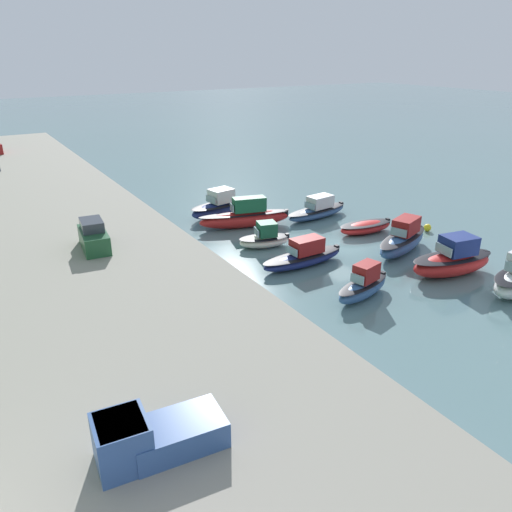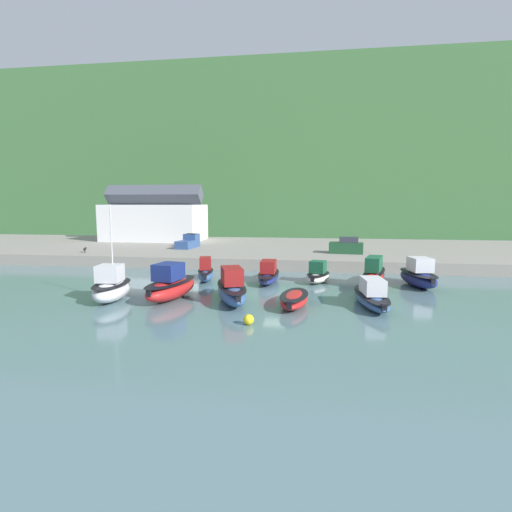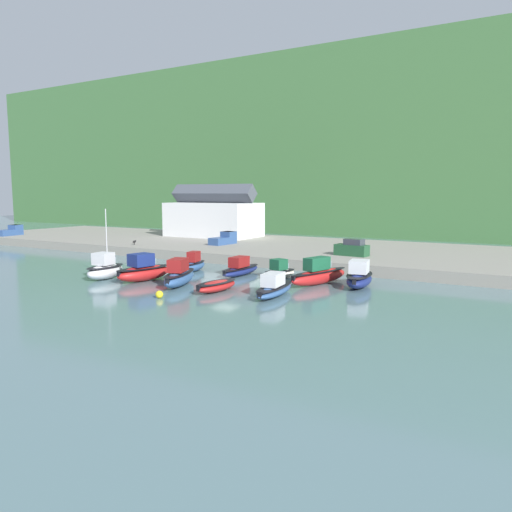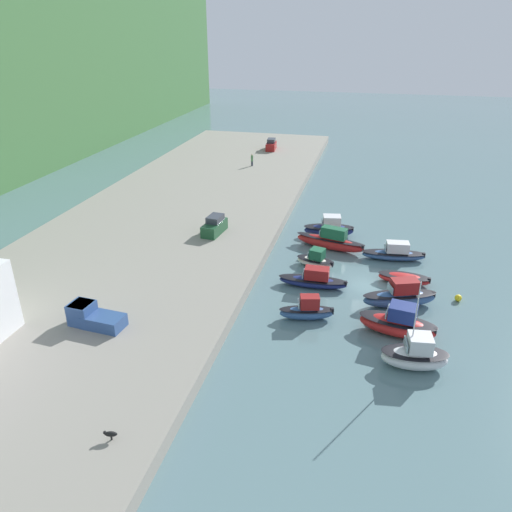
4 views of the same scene
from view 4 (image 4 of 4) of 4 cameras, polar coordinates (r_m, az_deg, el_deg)
The scene contains 18 objects.
ground_plane at distance 52.73m, azimuth 12.45°, elevation -3.33°, with size 320.00×320.00×0.00m, color slate.
quay_promenade at distance 58.36m, azimuth -13.74°, elevation 0.13°, with size 136.21×29.37×1.30m.
moored_boat_0 at distance 45.81m, azimuth 5.87°, elevation -6.23°, with size 2.64×5.21×2.35m.
moored_boat_1 at distance 51.32m, azimuth 6.62°, elevation -2.74°, with size 2.01×7.11×2.14m.
moored_boat_2 at distance 55.62m, azimuth 6.83°, elevation -0.47°, with size 3.00×4.64×2.12m.
moored_boat_3 at distance 60.02m, azimuth 8.54°, elevation 1.70°, with size 3.86×8.75×2.80m.
moored_boat_4 at distance 63.81m, azimuth 8.38°, elevation 3.12°, with size 3.39×6.61×2.71m.
moored_boat_5 at distance 41.48m, azimuth 17.73°, elevation -10.77°, with size 3.05×5.45×7.54m.
moored_boat_6 at distance 45.03m, azimuth 15.94°, elevation -7.43°, with size 3.55×6.97×2.92m.
moored_boat_7 at distance 49.42m, azimuth 16.16°, elevation -4.46°, with size 4.35×7.44×2.77m.
moored_boat_8 at distance 53.98m, azimuth 16.58°, elevation -2.47°, with size 2.44×5.46×1.01m.
moored_boat_9 at distance 58.97m, azimuth 15.53°, elevation 0.30°, with size 2.84×7.38×2.14m.
parked_car_0 at distance 103.34m, azimuth 1.75°, elevation 12.56°, with size 4.35×2.19×2.16m.
parked_car_1 at distance 60.85m, azimuth -4.76°, elevation 3.44°, with size 4.37×2.24×2.16m.
pickup_truck_0 at distance 44.54m, azimuth -18.20°, elevation -6.57°, with size 2.36×4.88×1.90m.
person_on_quay at distance 90.78m, azimuth -0.46°, elevation 10.93°, with size 0.40×0.40×2.14m.
dog_on_quay at distance 33.57m, azimuth -16.32°, elevation -18.94°, with size 0.46×0.88×0.68m.
mooring_buoy_0 at distance 52.42m, azimuth 22.10°, elevation -4.46°, with size 0.67×0.67×0.67m.
Camera 4 is at (-46.68, 0.31, 24.53)m, focal length 35.00 mm.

